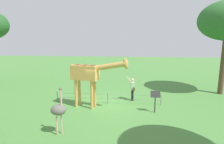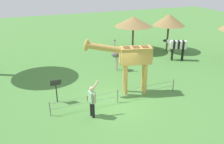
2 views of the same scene
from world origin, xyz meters
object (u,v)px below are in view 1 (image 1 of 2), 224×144
at_px(giraffe, 89,74).
at_px(visitor, 132,88).
at_px(info_sign, 155,97).
at_px(ostrich, 59,110).

xyz_separation_m(giraffe, visitor, (2.70, 1.56, -1.22)).
distance_m(visitor, info_sign, 2.42).
relative_size(ostrich, info_sign, 1.70).
relative_size(visitor, ostrich, 0.78).
bearing_deg(giraffe, ostrich, -101.04).
xyz_separation_m(giraffe, ostrich, (-0.67, -3.45, -0.95)).
relative_size(visitor, info_sign, 1.32).
bearing_deg(ostrich, info_sign, 32.36).
distance_m(giraffe, info_sign, 4.21).
height_order(ostrich, info_sign, ostrich).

